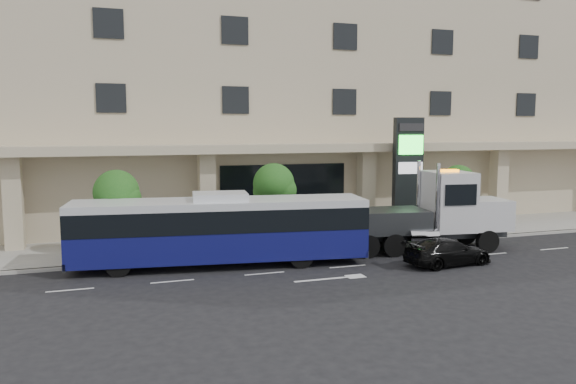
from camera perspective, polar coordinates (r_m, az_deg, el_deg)
name	(u,v)px	position (r m, az deg, el deg)	size (l,w,h in m)	color
ground	(335,259)	(27.65, 4.77, -6.83)	(120.00, 120.00, 0.00)	black
sidewalk	(300,239)	(32.18, 1.24, -4.76)	(120.00, 6.00, 0.15)	gray
curb	(320,249)	(29.43, 3.22, -5.84)	(120.00, 0.30, 0.15)	gray
convention_center	(252,78)	(41.66, -3.66, 11.48)	(60.00, 17.60, 20.00)	#B7AB89
tree_left	(117,195)	(28.48, -16.98, -0.34)	(2.27, 2.20, 4.22)	#422B19
tree_mid	(274,187)	(29.75, -1.41, 0.52)	(2.28, 2.20, 4.38)	#422B19
tree_right	(459,184)	(34.91, 16.95, 0.76)	(2.10, 2.00, 4.04)	#422B19
city_bus	(220,229)	(26.22, -6.89, -3.71)	(13.74, 4.61, 3.42)	black
tow_truck	(432,214)	(30.20, 14.39, -2.19)	(10.25, 3.66, 4.64)	#2D3033
black_sedan	(448,252)	(27.38, 15.92, -5.85)	(1.75, 4.31, 1.25)	black
signage_pylon	(408,174)	(34.17, 12.06, 1.76)	(1.78, 0.87, 6.83)	black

